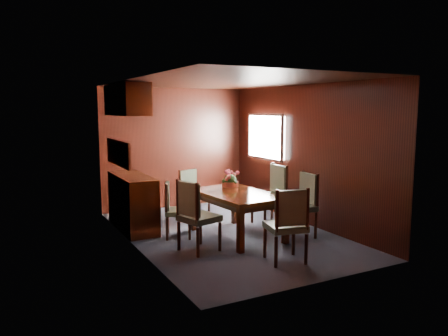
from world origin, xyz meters
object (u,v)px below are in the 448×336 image
sideboard (133,202)px  chair_head (288,221)px  chair_right_near (302,201)px  flower_centerpiece (230,178)px  dining_table (237,199)px  chair_left_near (195,212)px

sideboard → chair_head: 2.87m
chair_right_near → flower_centerpiece: size_ratio=3.40×
dining_table → flower_centerpiece: size_ratio=5.25×
flower_centerpiece → dining_table: bearing=-106.6°
dining_table → flower_centerpiece: bearing=68.9°
chair_left_near → chair_right_near: size_ratio=1.01×
sideboard → dining_table: 1.79m
chair_right_near → chair_head: chair_right_near is taller
dining_table → chair_right_near: (0.91, -0.45, -0.04)m
chair_left_near → chair_head: 1.31m
chair_head → chair_right_near: bearing=56.7°
chair_right_near → flower_centerpiece: chair_right_near is taller
chair_head → flower_centerpiece: bearing=97.5°
chair_right_near → chair_head: bearing=139.8°
chair_right_near → chair_left_near: bearing=93.5°
dining_table → chair_left_near: chair_left_near is taller
sideboard → chair_head: size_ratio=1.40×
chair_head → flower_centerpiece: (0.16, 1.85, 0.28)m
chair_head → flower_centerpiece: chair_head is taller
flower_centerpiece → sideboard: bearing=154.6°
sideboard → dining_table: size_ratio=0.90×
sideboard → dining_table: sideboard is taller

